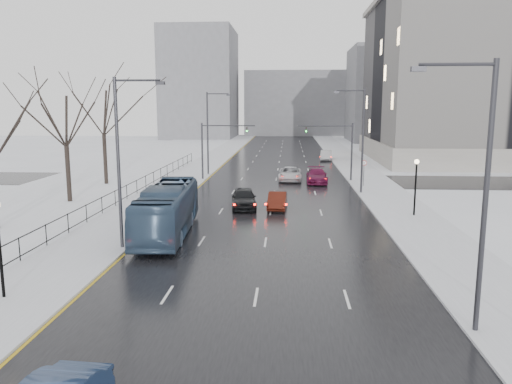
% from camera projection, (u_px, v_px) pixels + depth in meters
% --- Properties ---
extents(road, '(16.00, 150.00, 0.04)m').
position_uv_depth(road, '(278.00, 168.00, 68.33)').
color(road, black).
rests_on(road, ground).
extents(cross_road, '(130.00, 10.00, 0.04)m').
position_uv_depth(cross_road, '(276.00, 181.00, 56.53)').
color(cross_road, black).
rests_on(cross_road, ground).
extents(sidewalk_left, '(5.00, 150.00, 0.16)m').
position_uv_depth(sidewalk_left, '(202.00, 167.00, 68.99)').
color(sidewalk_left, silver).
rests_on(sidewalk_left, ground).
extents(sidewalk_right, '(5.00, 150.00, 0.16)m').
position_uv_depth(sidewalk_right, '(356.00, 168.00, 67.64)').
color(sidewalk_right, silver).
rests_on(sidewalk_right, ground).
extents(park_strip, '(14.00, 150.00, 0.12)m').
position_uv_depth(park_strip, '(135.00, 166.00, 69.60)').
color(park_strip, white).
rests_on(park_strip, ground).
extents(tree_park_d, '(8.75, 8.75, 12.50)m').
position_uv_depth(tree_park_d, '(70.00, 202.00, 43.91)').
color(tree_park_d, black).
rests_on(tree_park_d, ground).
extents(tree_park_e, '(9.45, 9.45, 13.50)m').
position_uv_depth(tree_park_e, '(107.00, 185.00, 53.77)').
color(tree_park_e, black).
rests_on(tree_park_e, ground).
extents(iron_fence, '(0.06, 70.00, 1.30)m').
position_uv_depth(iron_fence, '(107.00, 202.00, 39.51)').
color(iron_fence, black).
rests_on(iron_fence, sidewalk_left).
extents(streetlight_r_near, '(2.95, 0.25, 10.00)m').
position_uv_depth(streetlight_r_near, '(480.00, 185.00, 17.69)').
color(streetlight_r_near, '#2D2D33').
rests_on(streetlight_r_near, ground).
extents(streetlight_r_mid, '(2.95, 0.25, 10.00)m').
position_uv_depth(streetlight_r_mid, '(361.00, 136.00, 47.18)').
color(streetlight_r_mid, '#2D2D33').
rests_on(streetlight_r_mid, ground).
extents(streetlight_l_near, '(2.95, 0.25, 10.00)m').
position_uv_depth(streetlight_l_near, '(122.00, 155.00, 28.57)').
color(streetlight_l_near, '#2D2D33').
rests_on(streetlight_l_near, ground).
extents(streetlight_l_far, '(2.95, 0.25, 10.00)m').
position_uv_depth(streetlight_l_far, '(209.00, 129.00, 60.03)').
color(streetlight_l_far, '#2D2D33').
rests_on(streetlight_l_far, ground).
extents(lamppost_r_mid, '(0.36, 0.36, 4.28)m').
position_uv_depth(lamppost_r_mid, '(416.00, 179.00, 37.63)').
color(lamppost_r_mid, black).
rests_on(lamppost_r_mid, sidewalk_right).
extents(mast_signal_right, '(6.10, 0.33, 6.50)m').
position_uv_depth(mast_signal_right, '(342.00, 145.00, 55.36)').
color(mast_signal_right, '#2D2D33').
rests_on(mast_signal_right, ground).
extents(mast_signal_left, '(6.10, 0.33, 6.50)m').
position_uv_depth(mast_signal_left, '(211.00, 144.00, 56.30)').
color(mast_signal_left, '#2D2D33').
rests_on(mast_signal_left, ground).
extents(no_uturn_sign, '(0.60, 0.06, 2.70)m').
position_uv_depth(no_uturn_sign, '(364.00, 165.00, 51.62)').
color(no_uturn_sign, '#2D2D33').
rests_on(no_uturn_sign, sidewalk_right).
extents(civic_building, '(41.00, 31.00, 24.80)m').
position_uv_depth(civic_building, '(510.00, 87.00, 75.97)').
color(civic_building, gray).
rests_on(civic_building, ground).
extents(bldg_far_right, '(24.00, 20.00, 22.00)m').
position_uv_depth(bldg_far_right, '(401.00, 95.00, 118.73)').
color(bldg_far_right, slate).
rests_on(bldg_far_right, ground).
extents(bldg_far_left, '(18.00, 22.00, 28.00)m').
position_uv_depth(bldg_far_left, '(200.00, 84.00, 131.26)').
color(bldg_far_left, slate).
rests_on(bldg_far_left, ground).
extents(bldg_far_center, '(30.00, 18.00, 18.00)m').
position_uv_depth(bldg_far_center, '(298.00, 104.00, 145.19)').
color(bldg_far_center, slate).
rests_on(bldg_far_center, ground).
extents(bus, '(3.52, 11.78, 3.24)m').
position_uv_depth(bus, '(167.00, 210.00, 32.71)').
color(bus, '#344A65').
rests_on(bus, road).
extents(sedan_center_near, '(2.54, 5.11, 1.67)m').
position_uv_depth(sedan_center_near, '(244.00, 198.00, 41.19)').
color(sedan_center_near, black).
rests_on(sedan_center_near, road).
extents(sedan_right_near, '(1.61, 4.23, 1.38)m').
position_uv_depth(sedan_right_near, '(277.00, 200.00, 40.91)').
color(sedan_right_near, '#44140B').
rests_on(sedan_right_near, road).
extents(sedan_right_cross, '(2.66, 5.57, 1.53)m').
position_uv_depth(sedan_right_cross, '(290.00, 174.00, 56.33)').
color(sedan_right_cross, silver).
rests_on(sedan_right_cross, road).
extents(sedan_right_far, '(2.30, 5.50, 1.59)m').
position_uv_depth(sedan_right_far, '(317.00, 176.00, 54.69)').
color(sedan_right_far, '#570E30').
rests_on(sedan_right_far, road).
extents(sedan_right_distant, '(2.13, 4.82, 1.54)m').
position_uv_depth(sedan_right_distant, '(326.00, 155.00, 77.38)').
color(sedan_right_distant, '#A6A7AB').
rests_on(sedan_right_distant, road).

